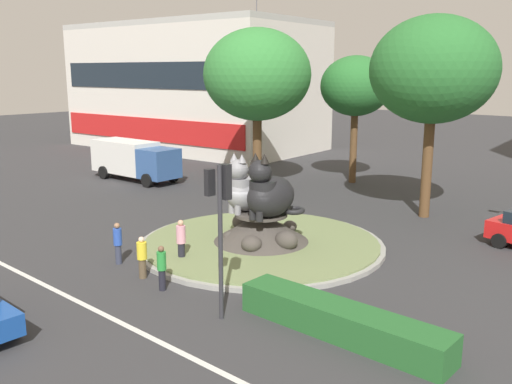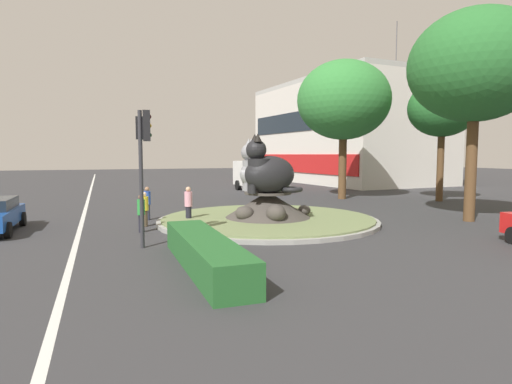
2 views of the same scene
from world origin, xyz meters
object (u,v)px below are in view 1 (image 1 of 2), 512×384
Objects in this scene: cat_statue_black at (269,194)px; shophouse_block at (195,86)px; cat_statue_grey at (247,190)px; delivery_box_truck at (134,159)px; second_tree_near_tower at (433,70)px; traffic_light_mast at (221,207)px; pedestrian_green_shirt at (162,267)px; third_tree_left at (257,75)px; pedestrian_pink_shirt at (181,240)px; broadleaf_tree_behind_island at (356,87)px; pedestrian_yellow_shirt at (142,257)px; pedestrian_blue_shirt at (118,242)px.

shophouse_block is (-26.70, 20.42, 3.42)m from cat_statue_black.
cat_statue_grey reaches higher than delivery_box_truck.
shophouse_block reaches higher than second_tree_near_tower.
shophouse_block reaches higher than cat_statue_black.
traffic_light_mast is 2.98× the size of pedestrian_green_shirt.
third_tree_left reaches higher than cat_statue_black.
third_tree_left reaches higher than pedestrian_pink_shirt.
shophouse_block is 2.90× the size of broadleaf_tree_behind_island.
third_tree_left is at bearing 22.26° from delivery_box_truck.
pedestrian_pink_shirt is at bearing -28.21° from pedestrian_yellow_shirt.
pedestrian_blue_shirt is at bearing -84.72° from broadleaf_tree_behind_island.
second_tree_near_tower is 5.80× the size of pedestrian_pink_shirt.
shophouse_block is at bearing -129.58° from pedestrian_green_shirt.
third_tree_left reaches higher than pedestrian_blue_shirt.
cat_statue_grey is at bearing 87.44° from pedestrian_blue_shirt.
cat_statue_black is 0.39× the size of delivery_box_truck.
pedestrian_yellow_shirt is 0.99× the size of pedestrian_green_shirt.
second_tree_near_tower reaches higher than pedestrian_pink_shirt.
cat_statue_grey is 12.94m from third_tree_left.
delivery_box_truck is (-17.06, 5.81, -0.99)m from cat_statue_black.
traffic_light_mast reaches higher than pedestrian_green_shirt.
pedestrian_green_shirt is at bearing -59.39° from third_tree_left.
cat_statue_black is at bearing -41.75° from shophouse_block.
cat_statue_grey is at bearing -43.03° from shophouse_block.
cat_statue_black is 1.60× the size of pedestrian_pink_shirt.
pedestrian_green_shirt reaches higher than pedestrian_yellow_shirt.
traffic_light_mast is 0.67× the size of delivery_box_truck.
pedestrian_yellow_shirt is 1.47m from pedestrian_green_shirt.
shophouse_block is 15.47× the size of pedestrian_yellow_shirt.
shophouse_block is 34.86m from pedestrian_blue_shirt.
pedestrian_pink_shirt is at bearing -47.87° from shophouse_block.
pedestrian_blue_shirt is (-2.06, -5.21, -1.55)m from cat_statue_grey.
broadleaf_tree_behind_island is 15.74m from delivery_box_truck.
cat_statue_grey is 0.26× the size of third_tree_left.
cat_statue_grey is 3.81m from pedestrian_pink_shirt.
cat_statue_black reaches higher than delivery_box_truck.
pedestrian_green_shirt is at bearing -98.84° from second_tree_near_tower.
cat_statue_black is at bearing 31.40° from traffic_light_mast.
pedestrian_blue_shirt is at bearing -51.96° from shophouse_block.
traffic_light_mast is 3.03× the size of pedestrian_yellow_shirt.
traffic_light_mast is 0.48× the size of third_tree_left.
traffic_light_mast is 0.57× the size of broadleaf_tree_behind_island.
cat_statue_black is 18.05m from delivery_box_truck.
pedestrian_yellow_shirt is 0.22× the size of delivery_box_truck.
shophouse_block reaches higher than broadleaf_tree_behind_island.
traffic_light_mast is 0.47× the size of second_tree_near_tower.
pedestrian_blue_shirt is (-5.80, -14.78, -6.56)m from second_tree_near_tower.
third_tree_left is 10.52m from delivery_box_truck.
pedestrian_blue_shirt is 1.99m from pedestrian_yellow_shirt.
traffic_light_mast is at bearing -45.76° from shophouse_block.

